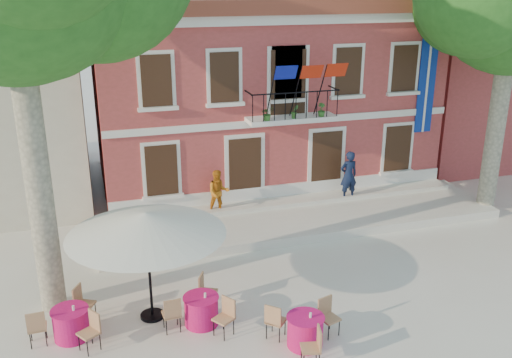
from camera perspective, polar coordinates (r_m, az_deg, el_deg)
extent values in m
plane|color=beige|center=(16.02, 3.49, -11.29)|extent=(90.00, 90.00, 0.00)
cube|color=#B84243|center=(24.34, -0.10, 8.39)|extent=(13.00, 8.00, 7.00)
cube|color=brown|center=(23.90, -0.11, 17.25)|extent=(13.50, 8.50, 0.50)
cube|color=silver|center=(20.18, 3.27, 15.66)|extent=(13.30, 0.35, 0.35)
cube|color=silver|center=(20.22, 3.57, 6.05)|extent=(3.20, 0.90, 0.15)
cube|color=black|center=(19.64, 4.04, 8.62)|extent=(3.20, 0.04, 0.04)
cube|color=navy|center=(22.92, 16.68, 8.92)|extent=(0.70, 0.05, 3.60)
cube|color=#0D1892|center=(18.89, 1.88, 10.53)|extent=(0.76, 0.27, 0.47)
cube|color=#B9210C|center=(19.19, 4.47, 10.63)|extent=(0.76, 0.29, 0.47)
cube|color=#B9210C|center=(19.53, 6.98, 10.70)|extent=(0.76, 0.27, 0.47)
imported|color=#26591E|center=(19.55, 1.13, 6.56)|extent=(0.43, 0.37, 0.48)
imported|color=#26591E|center=(19.87, 3.90, 6.74)|extent=(0.26, 0.21, 0.48)
imported|color=#26591E|center=(20.24, 6.56, 6.89)|extent=(0.27, 0.27, 0.48)
cube|color=#B84243|center=(30.89, 21.40, 8.50)|extent=(9.00, 9.00, 6.00)
cube|color=brown|center=(30.51, 22.16, 14.39)|extent=(9.40, 9.40, 0.40)
cube|color=silver|center=(20.26, 4.51, -3.95)|extent=(14.00, 3.40, 0.30)
cylinder|color=#A59E84|center=(14.77, -21.11, 0.83)|extent=(0.64, 0.64, 7.59)
cylinder|color=#A59E84|center=(22.01, 22.90, 5.00)|extent=(0.63, 0.63, 6.51)
cylinder|color=black|center=(15.21, -10.31, -13.26)|extent=(0.61, 0.61, 0.08)
cylinder|color=black|center=(14.59, -10.60, -9.17)|extent=(0.07, 0.07, 2.55)
cone|color=silver|center=(14.01, -10.94, -4.40)|extent=(3.88, 3.88, 0.56)
imported|color=#0F1934|center=(21.48, 9.24, 0.35)|extent=(0.70, 0.47, 1.88)
imported|color=#C06916|center=(19.95, -3.78, -1.35)|extent=(0.82, 0.65, 1.61)
cylinder|color=#D3136C|center=(14.73, -18.01, -13.63)|extent=(0.84, 0.84, 0.75)
cylinder|color=#D3136C|center=(14.53, -18.17, -12.35)|extent=(0.90, 0.90, 0.02)
cube|color=tan|center=(15.23, -16.71, -11.86)|extent=(0.57, 0.57, 0.95)
cube|color=tan|center=(14.72, -21.04, -13.59)|extent=(0.44, 0.44, 0.95)
cube|color=tan|center=(14.13, -16.40, -14.52)|extent=(0.58, 0.58, 0.95)
cylinder|color=#D3136C|center=(14.59, -5.49, -12.98)|extent=(0.84, 0.84, 0.75)
cylinder|color=#D3136C|center=(14.39, -5.54, -11.69)|extent=(0.90, 0.90, 0.02)
cube|color=tan|center=(15.16, -4.77, -11.17)|extent=(0.56, 0.56, 0.95)
cube|color=tan|center=(14.40, -8.46, -13.13)|extent=(0.45, 0.45, 0.95)
cube|color=tan|center=(14.10, -3.27, -13.72)|extent=(0.58, 0.58, 0.95)
cylinder|color=#D3136C|center=(13.85, 4.94, -14.95)|extent=(0.84, 0.84, 0.75)
cylinder|color=#D3136C|center=(13.63, 4.98, -13.61)|extent=(0.90, 0.90, 0.02)
cube|color=tan|center=(13.19, 5.48, -16.42)|extent=(0.50, 0.50, 0.95)
cube|color=tan|center=(14.21, 7.37, -13.59)|extent=(0.53, 0.53, 0.95)
cube|color=tan|center=(14.02, 2.00, -13.90)|extent=(0.59, 0.59, 0.95)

